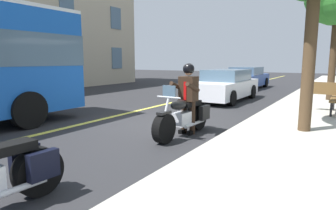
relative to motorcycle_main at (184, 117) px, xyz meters
name	(u,v)px	position (x,y,z in m)	size (l,w,h in m)	color
ground_plane	(163,125)	(-0.70, -1.06, -0.45)	(80.00, 80.00, 0.00)	#28282B
lane_center_stripe	(111,117)	(-0.70, -3.06, -0.45)	(60.00, 0.16, 0.01)	#E5DB4C
motorcycle_main	(184,117)	(0.00, 0.00, 0.00)	(2.22, 0.64, 1.26)	black
rider_main	(188,92)	(-0.19, 0.00, 0.58)	(0.63, 0.56, 1.74)	black
car_silver	(247,78)	(-12.75, -2.28, 0.24)	(4.60, 1.92, 1.40)	navy
car_dark	(225,85)	(-6.47, -1.41, 0.24)	(4.60, 1.92, 1.40)	white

